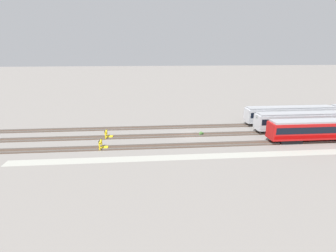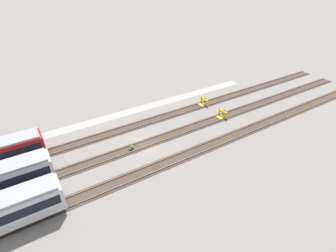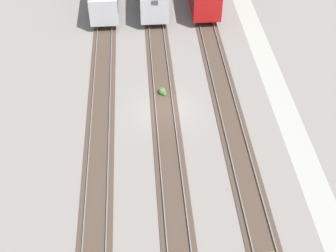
{
  "view_description": "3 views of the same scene",
  "coord_description": "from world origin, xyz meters",
  "views": [
    {
      "loc": [
        -7.86,
        -44.11,
        14.87
      ],
      "look_at": [
        -3.89,
        0.0,
        1.8
      ],
      "focal_mm": 28.0,
      "sensor_mm": 36.0,
      "label": 1
    },
    {
      "loc": [
        13.11,
        27.42,
        22.3
      ],
      "look_at": [
        -3.89,
        0.0,
        1.8
      ],
      "focal_mm": 28.0,
      "sensor_mm": 36.0,
      "label": 2
    },
    {
      "loc": [
        -28.83,
        1.83,
        24.91
      ],
      "look_at": [
        -3.89,
        0.0,
        1.8
      ],
      "focal_mm": 50.0,
      "sensor_mm": 36.0,
      "label": 3
    }
  ],
  "objects": [
    {
      "name": "bumper_stop_nearest_track",
      "position": [
        -14.64,
        -5.17,
        0.51
      ],
      "size": [
        1.34,
        2.0,
        1.22
      ],
      "color": "yellow",
      "rests_on": "ground"
    },
    {
      "name": "ground_plane",
      "position": [
        0.0,
        0.0,
        0.0
      ],
      "size": [
        400.0,
        400.0,
        0.0
      ],
      "primitive_type": "plane",
      "color": "gray"
    },
    {
      "name": "rail_track_middle",
      "position": [
        0.0,
        5.17,
        0.04
      ],
      "size": [
        90.0,
        2.24,
        0.21
      ],
      "color": "#47382D",
      "rests_on": "ground"
    },
    {
      "name": "bumper_stop_near_inner_track",
      "position": [
        -14.48,
        0.01,
        0.51
      ],
      "size": [
        1.36,
        2.01,
        1.22
      ],
      "color": "yellow",
      "rests_on": "ground"
    },
    {
      "name": "service_walkway",
      "position": [
        0.0,
        -9.82,
        0.0
      ],
      "size": [
        54.0,
        2.0,
        0.01
      ],
      "primitive_type": "cube",
      "color": "#9E9E93",
      "rests_on": "ground"
    },
    {
      "name": "rail_track_nearest",
      "position": [
        0.0,
        -5.17,
        0.04
      ],
      "size": [
        90.0,
        2.24,
        0.21
      ],
      "color": "#47382D",
      "rests_on": "ground"
    },
    {
      "name": "weed_clump",
      "position": [
        2.13,
        0.04,
        0.24
      ],
      "size": [
        0.92,
        0.7,
        0.64
      ],
      "color": "#427033",
      "rests_on": "ground"
    },
    {
      "name": "rail_track_near_inner",
      "position": [
        0.0,
        0.0,
        0.04
      ],
      "size": [
        90.0,
        2.24,
        0.21
      ],
      "color": "#47382D",
      "rests_on": "ground"
    }
  ]
}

